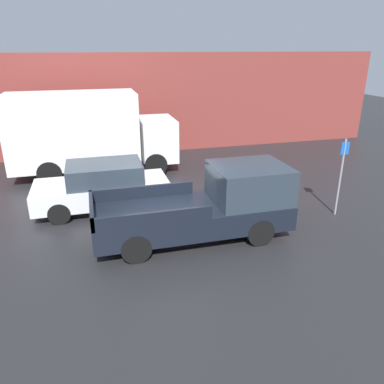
# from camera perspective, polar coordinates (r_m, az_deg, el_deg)

# --- Properties ---
(ground_plane) EXTENTS (60.00, 60.00, 0.00)m
(ground_plane) POSITION_cam_1_polar(r_m,az_deg,el_deg) (11.87, -3.73, -5.32)
(ground_plane) COLOR #232326
(building_wall) EXTENTS (28.00, 0.15, 5.05)m
(building_wall) POSITION_cam_1_polar(r_m,az_deg,el_deg) (19.84, -9.47, 12.96)
(building_wall) COLOR brown
(building_wall) RESTS_ON ground
(pickup_truck) EXTENTS (5.67, 2.08, 2.10)m
(pickup_truck) POSITION_cam_1_polar(r_m,az_deg,el_deg) (10.94, 2.72, -2.01)
(pickup_truck) COLOR black
(pickup_truck) RESTS_ON ground
(car) EXTENTS (4.53, 2.00, 1.64)m
(car) POSITION_cam_1_polar(r_m,az_deg,el_deg) (13.23, -13.42, 0.90)
(car) COLOR silver
(car) RESTS_ON ground
(delivery_truck) EXTENTS (7.01, 2.44, 3.52)m
(delivery_truck) POSITION_cam_1_polar(r_m,az_deg,el_deg) (16.94, -15.76, 8.81)
(delivery_truck) COLOR white
(delivery_truck) RESTS_ON ground
(parking_sign) EXTENTS (0.30, 0.07, 2.60)m
(parking_sign) POSITION_cam_1_polar(r_m,az_deg,el_deg) (13.12, 21.75, 2.66)
(parking_sign) COLOR gray
(parking_sign) RESTS_ON ground
(newspaper_box) EXTENTS (0.45, 0.40, 1.03)m
(newspaper_box) POSITION_cam_1_polar(r_m,az_deg,el_deg) (19.82, -17.62, 6.30)
(newspaper_box) COLOR red
(newspaper_box) RESTS_ON ground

